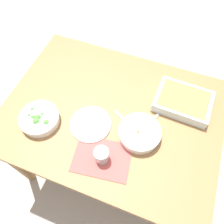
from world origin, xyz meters
name	(u,v)px	position (x,y,z in m)	size (l,w,h in m)	color
ground_plane	(112,156)	(0.00, 0.00, 0.00)	(6.00, 6.00, 0.00)	#9E9389
dining_table	(112,120)	(0.00, 0.00, 0.65)	(1.20, 0.90, 0.74)	olive
placemat	(102,158)	(0.05, -0.27, 0.74)	(0.28, 0.20, 0.00)	#B24C47
stew_bowl	(140,133)	(0.18, -0.08, 0.77)	(0.22, 0.22, 0.06)	white
broccoli_bowl	(39,118)	(-0.34, -0.19, 0.77)	(0.21, 0.21, 0.07)	white
baking_dish	(183,101)	(0.35, 0.19, 0.77)	(0.31, 0.23, 0.06)	silver
drink_cup	(102,155)	(0.05, -0.27, 0.78)	(0.07, 0.07, 0.08)	#B2BCC6
side_plate	(91,124)	(-0.08, -0.11, 0.75)	(0.22, 0.22, 0.01)	white
spoon_by_stew	(129,125)	(0.11, -0.04, 0.74)	(0.16, 0.10, 0.01)	silver
spoon_by_broccoli	(46,115)	(-0.33, -0.15, 0.74)	(0.04, 0.18, 0.01)	silver
fork_on_table	(160,113)	(0.25, 0.09, 0.74)	(0.08, 0.17, 0.01)	silver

